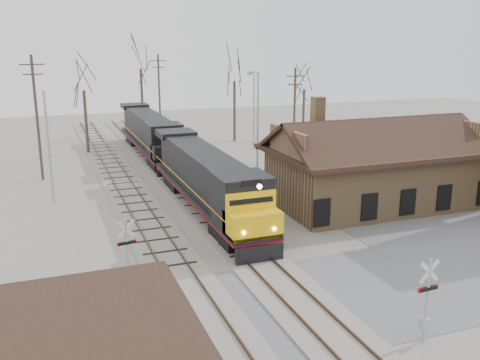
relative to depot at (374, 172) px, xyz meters
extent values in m
plane|color=#9E998E|center=(-11.99, -12.00, -2.41)|extent=(140.00, 140.00, 0.00)
cube|color=slate|center=(-11.99, -12.00, -2.39)|extent=(60.00, 9.00, 0.03)
cube|color=#9E998E|center=(-11.99, 3.00, -2.35)|extent=(3.40, 90.00, 0.12)
cube|color=#473323|center=(-12.71, 3.00, -2.24)|extent=(0.08, 90.00, 0.14)
cube|color=#473323|center=(-11.27, 3.00, -2.24)|extent=(0.08, 90.00, 0.14)
cube|color=#9E998E|center=(-16.49, 3.00, -2.35)|extent=(3.40, 90.00, 0.12)
cube|color=#473323|center=(-17.21, 3.00, -2.24)|extent=(0.08, 90.00, 0.14)
cube|color=#473323|center=(-15.77, 3.00, -2.24)|extent=(0.08, 90.00, 0.14)
cube|color=#92734C|center=(0.01, 0.00, -0.41)|extent=(14.00, 8.00, 4.00)
cube|color=black|center=(0.01, 0.00, 1.69)|extent=(15.20, 9.20, 0.30)
cube|color=black|center=(0.01, -2.30, 2.69)|extent=(15.00, 4.71, 2.66)
cube|color=black|center=(0.01, 2.30, 2.69)|extent=(15.00, 4.71, 2.66)
cube|color=#92734C|center=(-3.99, 1.50, 4.39)|extent=(0.80, 0.80, 2.20)
cube|color=black|center=(-11.99, -3.62, -1.86)|extent=(2.46, 3.94, 0.99)
cube|color=black|center=(-11.99, 9.19, -1.86)|extent=(2.46, 3.94, 0.99)
cube|color=black|center=(-11.99, 2.79, -1.08)|extent=(2.96, 19.70, 0.34)
cube|color=maroon|center=(-11.99, 2.79, -1.29)|extent=(2.98, 19.70, 0.12)
cube|color=black|center=(-11.99, 4.02, 0.45)|extent=(2.56, 14.29, 2.76)
cube|color=black|center=(-11.99, -4.50, 0.45)|extent=(2.96, 2.76, 2.76)
cube|color=yellow|center=(-11.99, -6.18, -0.39)|extent=(2.96, 1.77, 1.38)
cube|color=black|center=(-11.99, -7.17, -1.86)|extent=(2.76, 0.25, 0.99)
cylinder|color=#FFF2CC|center=(-11.99, -7.09, 1.93)|extent=(0.28, 0.10, 0.28)
cube|color=black|center=(-11.99, 16.59, -1.86)|extent=(2.46, 3.94, 0.99)
cube|color=black|center=(-11.99, 29.39, -1.86)|extent=(2.46, 3.94, 0.99)
cube|color=black|center=(-11.99, 22.99, -1.08)|extent=(2.96, 19.70, 0.34)
cube|color=maroon|center=(-11.99, 22.99, -1.29)|extent=(2.98, 19.70, 0.12)
cube|color=black|center=(-11.99, 24.22, 0.45)|extent=(2.56, 14.29, 2.76)
cube|color=black|center=(-11.99, 15.70, 0.45)|extent=(2.96, 2.76, 2.76)
cube|color=black|center=(-11.99, 14.02, -0.39)|extent=(2.96, 1.77, 1.38)
cube|color=black|center=(-11.99, 13.04, -1.86)|extent=(2.76, 0.25, 0.99)
cylinder|color=#A5A8AD|center=(-8.77, -16.66, -0.60)|extent=(0.13, 0.13, 3.62)
cube|color=silver|center=(-8.77, -16.66, 0.67)|extent=(0.95, 0.10, 0.95)
cube|color=silver|center=(-8.77, -16.66, 0.67)|extent=(0.95, 0.10, 0.95)
cube|color=black|center=(-8.77, -16.66, -0.05)|extent=(0.82, 0.20, 0.14)
cylinder|color=#B20C0C|center=(-9.18, -16.68, -0.05)|extent=(0.22, 0.09, 0.22)
cylinder|color=#B20C0C|center=(-8.37, -16.63, -0.05)|extent=(0.22, 0.09, 0.22)
cube|color=#A5A8AD|center=(-8.77, -16.66, -1.59)|extent=(0.36, 0.27, 0.45)
cylinder|color=#A5A8AD|center=(-19.08, -7.50, -0.63)|extent=(0.12, 0.12, 3.56)
cube|color=silver|center=(-19.08, -7.50, 0.62)|extent=(0.92, 0.20, 0.93)
cube|color=silver|center=(-19.08, -7.50, 0.62)|extent=(0.92, 0.20, 0.93)
cube|color=black|center=(-19.08, -7.50, -0.09)|extent=(0.81, 0.29, 0.13)
cylinder|color=#B20C0C|center=(-18.69, -7.43, -0.09)|extent=(0.22, 0.12, 0.21)
cylinder|color=#B20C0C|center=(-19.48, -7.58, -0.09)|extent=(0.22, 0.12, 0.21)
cube|color=#A5A8AD|center=(-19.08, -7.50, -1.61)|extent=(0.36, 0.27, 0.44)
cylinder|color=#A5A8AD|center=(-22.11, 8.48, 1.74)|extent=(0.18, 0.18, 8.30)
cylinder|color=#A5A8AD|center=(-22.11, 9.38, 5.79)|extent=(0.12, 1.80, 0.12)
cube|color=#A5A8AD|center=(-22.11, 10.18, 5.69)|extent=(0.25, 0.50, 0.12)
cylinder|color=#A5A8AD|center=(-5.41, 9.20, 2.23)|extent=(0.18, 0.18, 9.27)
cylinder|color=#A5A8AD|center=(-5.41, 10.10, 6.76)|extent=(0.12, 1.80, 0.12)
cube|color=#A5A8AD|center=(-5.41, 10.90, 6.66)|extent=(0.25, 0.50, 0.12)
cylinder|color=#A5A8AD|center=(-0.71, 21.78, 1.73)|extent=(0.18, 0.18, 8.27)
cylinder|color=#A5A8AD|center=(-0.71, 22.68, 5.77)|extent=(0.12, 1.80, 0.12)
cube|color=#A5A8AD|center=(-0.71, 23.48, 5.67)|extent=(0.25, 0.50, 0.12)
cylinder|color=#382D23|center=(-22.76, 16.02, 2.90)|extent=(0.24, 0.24, 10.61)
cube|color=#382D23|center=(-22.76, 16.02, 7.41)|extent=(2.00, 0.10, 0.10)
cube|color=#382D23|center=(-22.76, 16.02, 6.61)|extent=(1.60, 0.10, 0.10)
cylinder|color=#382D23|center=(-8.13, 35.44, 2.60)|extent=(0.24, 0.24, 10.01)
cube|color=#382D23|center=(-8.13, 35.44, 6.80)|extent=(2.00, 0.10, 0.10)
cube|color=#382D23|center=(-8.13, 35.44, 6.00)|extent=(1.60, 0.10, 0.10)
cylinder|color=#382D23|center=(1.40, 16.13, 2.14)|extent=(0.24, 0.24, 9.10)
cube|color=#382D23|center=(1.40, 16.13, 5.89)|extent=(2.00, 0.10, 0.10)
cube|color=#382D23|center=(1.40, 16.13, 5.09)|extent=(1.60, 0.10, 0.10)
cylinder|color=#382D23|center=(-18.03, 26.11, 0.93)|extent=(0.32, 0.32, 6.68)
cylinder|color=#382D23|center=(-10.12, 36.71, 1.71)|extent=(0.32, 0.32, 8.24)
cylinder|color=#382D23|center=(-0.92, 27.37, 1.16)|extent=(0.32, 0.32, 7.12)
cylinder|color=#382D23|center=(8.22, 27.39, 0.52)|extent=(0.32, 0.32, 5.85)
camera|label=1|loc=(-22.40, -32.04, 9.43)|focal=40.00mm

